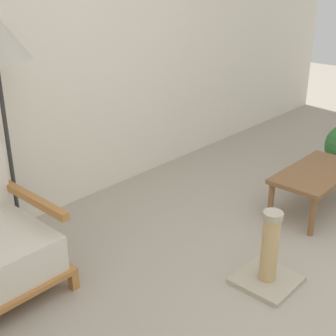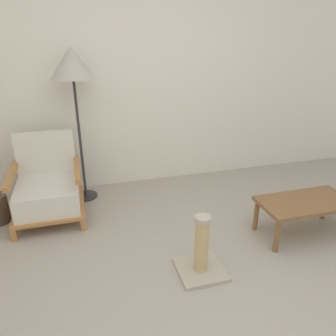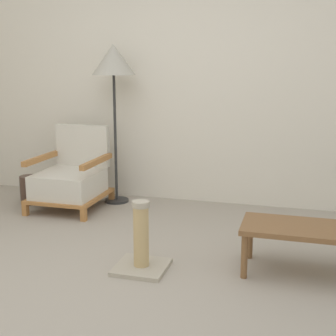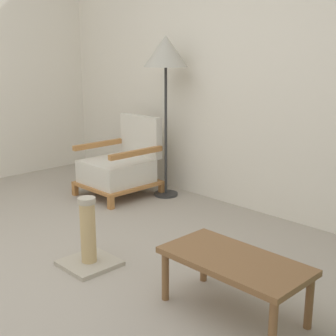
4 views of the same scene
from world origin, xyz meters
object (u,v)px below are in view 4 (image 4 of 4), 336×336
at_px(armchair, 121,166).
at_px(floor_lamp, 166,56).
at_px(coffee_table, 234,265).
at_px(vase, 94,172).
at_px(scratching_post, 89,243).

distance_m(armchair, floor_lamp, 1.19).
bearing_deg(floor_lamp, coffee_table, -34.20).
relative_size(floor_lamp, vase, 5.54).
xyz_separation_m(floor_lamp, vase, (-0.83, -0.30, -1.25)).
bearing_deg(armchair, vase, 179.86).
bearing_deg(coffee_table, floor_lamp, 145.80).
xyz_separation_m(coffee_table, vase, (-2.69, 0.97, -0.15)).
relative_size(armchair, scratching_post, 1.61).
height_order(floor_lamp, scratching_post, floor_lamp).
bearing_deg(armchair, scratching_post, -46.35).
xyz_separation_m(armchair, vase, (-0.48, 0.00, -0.16)).
bearing_deg(scratching_post, armchair, 133.65).
relative_size(floor_lamp, coffee_table, 1.92).
bearing_deg(coffee_table, scratching_post, -167.72).
xyz_separation_m(armchair, coffee_table, (2.21, -0.96, -0.01)).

